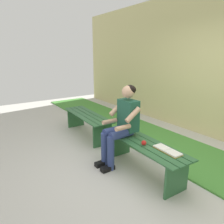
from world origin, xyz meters
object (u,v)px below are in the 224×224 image
object	(u,v)px
bench_near	(144,150)
apple	(144,143)
bench_far	(87,120)
person_seated	(122,122)
book_open	(167,150)

from	to	relation	value
bench_near	apple	size ratio (longest dim) A/B	20.89
apple	bench_far	bearing A→B (deg)	-2.08
person_seated	book_open	world-z (taller)	person_seated
apple	book_open	bearing A→B (deg)	-157.25
bench_near	bench_far	world-z (taller)	same
book_open	bench_near	bearing A→B (deg)	12.44
bench_near	person_seated	world-z (taller)	person_seated
bench_far	apple	world-z (taller)	apple
person_seated	bench_far	bearing A→B (deg)	-4.25
bench_far	book_open	xyz separation A→B (m)	(-2.18, -0.07, 0.13)
book_open	person_seated	bearing A→B (deg)	14.48
bench_near	book_open	size ratio (longest dim) A/B	3.66
person_seated	book_open	bearing A→B (deg)	-168.02
bench_far	book_open	size ratio (longest dim) A/B	3.83
bench_near	apple	bearing A→B (deg)	131.16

